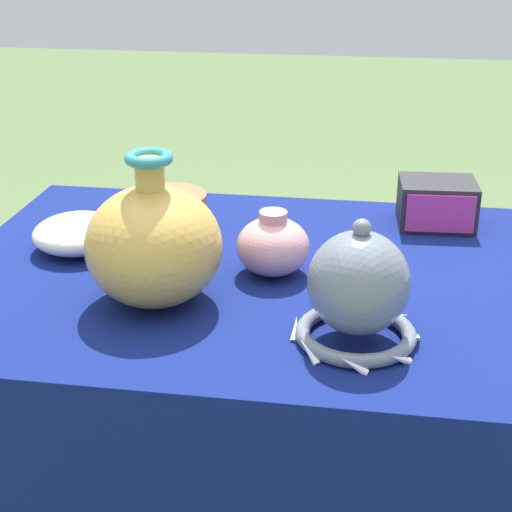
% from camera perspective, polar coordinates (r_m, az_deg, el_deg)
% --- Properties ---
extents(display_table, '(1.25, 0.80, 0.79)m').
position_cam_1_polar(display_table, '(1.40, 3.12, -4.59)').
color(display_table, brown).
rests_on(display_table, ground_plane).
extents(vase_tall_bulbous, '(0.22, 0.22, 0.25)m').
position_cam_1_polar(vase_tall_bulbous, '(1.25, -7.45, 0.84)').
color(vase_tall_bulbous, gold).
rests_on(vase_tall_bulbous, display_table).
extents(vase_dome_bell, '(0.19, 0.19, 0.20)m').
position_cam_1_polar(vase_dome_bell, '(1.14, 7.43, -2.60)').
color(vase_dome_bell, slate).
rests_on(vase_dome_bell, display_table).
extents(mosaic_tile_box, '(0.16, 0.13, 0.09)m').
position_cam_1_polar(mosaic_tile_box, '(1.62, 13.01, 3.76)').
color(mosaic_tile_box, '#232328').
rests_on(mosaic_tile_box, display_table).
extents(pot_squat_terracotta, '(0.15, 0.15, 0.07)m').
position_cam_1_polar(pot_squat_terracotta, '(1.57, -6.32, 3.19)').
color(pot_squat_terracotta, '#BC6642').
rests_on(pot_squat_terracotta, display_table).
extents(jar_round_rose, '(0.13, 0.13, 0.12)m').
position_cam_1_polar(jar_round_rose, '(1.36, 1.24, 0.75)').
color(jar_round_rose, '#D19399').
rests_on(jar_round_rose, display_table).
extents(bowl_shallow_ivory, '(0.17, 0.17, 0.07)m').
position_cam_1_polar(bowl_shallow_ivory, '(1.50, -12.80, 1.62)').
color(bowl_shallow_ivory, white).
rests_on(bowl_shallow_ivory, display_table).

